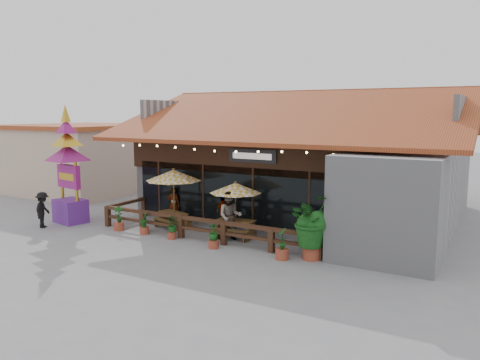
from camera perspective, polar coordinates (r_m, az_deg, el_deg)
The scene contains 19 objects.
ground at distance 18.11m, azimuth 0.21°, elevation -7.73°, with size 100.00×100.00×0.00m, color gray.
restaurant_building at distance 23.47m, azimuth 8.70°, elevation 1.35°, with size 15.50×14.73×6.09m.
patio_railing at distance 18.91m, azimuth -6.18°, elevation -5.16°, with size 10.00×2.60×0.92m.
neighbor_building at distance 31.78m, azimuth -18.42°, elevation 2.68°, with size 8.40×8.40×4.22m.
umbrella_left at distance 20.45m, azimuth -8.11°, elevation 0.54°, with size 3.06×3.06×2.60m.
umbrella_right at distance 18.73m, azimuth -0.55°, elevation -1.01°, with size 2.65×2.65×2.26m.
picnic_table_left at distance 20.67m, azimuth -8.15°, elevation -4.51°, with size 1.70×1.58×0.67m.
picnic_table_right at distance 18.79m, azimuth -0.53°, elevation -5.59°, with size 1.62×1.43×0.73m.
thai_sign_tower at distance 22.36m, azimuth -20.27°, elevation 2.74°, with size 2.48×2.48×5.74m.
tropical_plant at distance 16.07m, azimuth 8.81°, elevation -5.04°, with size 2.18×2.21×2.30m.
diner_a at distance 21.78m, azimuth -8.10°, elevation -2.93°, with size 0.58×0.38×1.59m, color #371D11.
diner_b at distance 18.33m, azimuth -1.23°, elevation -4.42°, with size 0.94×0.73×1.93m, color #371D11.
diner_c at distance 20.08m, azimuth -2.03°, elevation -3.99°, with size 0.85×0.36×1.46m, color #371D11.
pedestrian at distance 22.06m, azimuth -22.91°, elevation -3.37°, with size 1.02×0.59×1.58m, color black.
planter_a at distance 20.60m, azimuth -14.55°, elevation -4.75°, with size 0.46×0.43×1.06m.
planter_b at distance 19.73m, azimuth -11.61°, elevation -5.30°, with size 0.38×0.39×0.93m.
planter_c at distance 18.79m, azimuth -8.34°, elevation -5.68°, with size 0.60×0.55×0.87m.
planter_d at distance 17.40m, azimuth -3.25°, elevation -6.88°, with size 0.49×0.49×0.93m.
planter_e at distance 16.16m, azimuth 5.15°, elevation -8.01°, with size 0.46×0.47×1.12m.
Camera 1 is at (8.52, -15.18, 4.98)m, focal length 35.00 mm.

